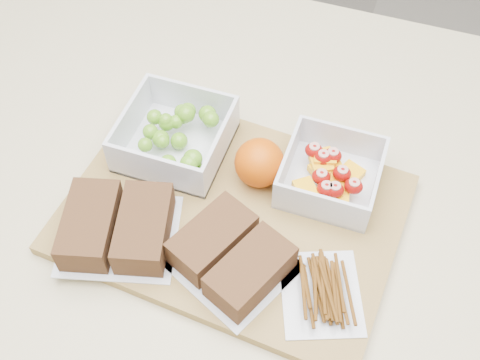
{
  "coord_description": "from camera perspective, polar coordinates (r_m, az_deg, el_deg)",
  "views": [
    {
      "loc": [
        0.14,
        -0.42,
        1.56
      ],
      "look_at": [
        -0.01,
        0.02,
        0.93
      ],
      "focal_mm": 45.0,
      "sensor_mm": 36.0,
      "label": 1
    }
  ],
  "objects": [
    {
      "name": "counter",
      "position": [
        1.2,
        0.27,
        -14.45
      ],
      "size": [
        1.2,
        0.9,
        0.9
      ],
      "primitive_type": "cube",
      "color": "beige",
      "rests_on": "ground"
    },
    {
      "name": "sandwich_bag_left",
      "position": [
        0.75,
        -11.56,
        -4.38
      ],
      "size": [
        0.17,
        0.16,
        0.04
      ],
      "color": "silver",
      "rests_on": "cutting_board"
    },
    {
      "name": "sandwich_bag_center",
      "position": [
        0.72,
        -0.84,
        -7.18
      ],
      "size": [
        0.18,
        0.17,
        0.04
      ],
      "color": "silver",
      "rests_on": "cutting_board"
    },
    {
      "name": "pretzel_bag",
      "position": [
        0.71,
        7.77,
        -10.23
      ],
      "size": [
        0.13,
        0.14,
        0.03
      ],
      "color": "silver",
      "rests_on": "cutting_board"
    },
    {
      "name": "fruit_container",
      "position": [
        0.79,
        8.54,
        0.45
      ],
      "size": [
        0.12,
        0.12,
        0.05
      ],
      "color": "silver",
      "rests_on": "cutting_board"
    },
    {
      "name": "grape_container",
      "position": [
        0.83,
        -6.0,
        4.17
      ],
      "size": [
        0.14,
        0.14,
        0.06
      ],
      "color": "silver",
      "rests_on": "cutting_board"
    },
    {
      "name": "orange",
      "position": [
        0.78,
        1.84,
        1.65
      ],
      "size": [
        0.07,
        0.07,
        0.07
      ],
      "primitive_type": "sphere",
      "color": "#D55205",
      "rests_on": "cutting_board"
    },
    {
      "name": "cutting_board",
      "position": [
        0.78,
        -0.71,
        -3.21
      ],
      "size": [
        0.44,
        0.33,
        0.02
      ],
      "primitive_type": "cube",
      "rotation": [
        0.0,
        0.0,
        -0.07
      ],
      "color": "olive",
      "rests_on": "counter"
    }
  ]
}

